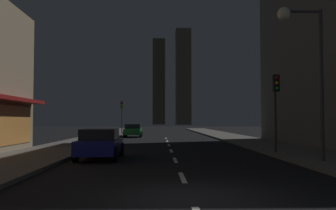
{
  "coord_description": "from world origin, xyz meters",
  "views": [
    {
      "loc": [
        -0.79,
        -8.85,
        1.87
      ],
      "look_at": [
        0.0,
        21.23,
        3.12
      ],
      "focal_mm": 39.36,
      "sensor_mm": 36.0,
      "label": 1
    }
  ],
  "objects_px": {
    "traffic_light_near_right": "(276,95)",
    "traffic_light_far_left": "(122,110)",
    "fire_hydrant_far_left": "(103,136)",
    "street_lamp_right": "(302,46)",
    "car_parked_near": "(100,144)",
    "car_parked_far": "(133,130)"
  },
  "relations": [
    {
      "from": "traffic_light_near_right",
      "to": "fire_hydrant_far_left",
      "type": "bearing_deg",
      "value": 128.04
    },
    {
      "from": "street_lamp_right",
      "to": "fire_hydrant_far_left",
      "type": "bearing_deg",
      "value": 121.32
    },
    {
      "from": "car_parked_near",
      "to": "street_lamp_right",
      "type": "height_order",
      "value": "street_lamp_right"
    },
    {
      "from": "fire_hydrant_far_left",
      "to": "traffic_light_far_left",
      "type": "bearing_deg",
      "value": 88.3
    },
    {
      "from": "car_parked_far",
      "to": "traffic_light_near_right",
      "type": "height_order",
      "value": "traffic_light_near_right"
    },
    {
      "from": "street_lamp_right",
      "to": "traffic_light_near_right",
      "type": "bearing_deg",
      "value": 88.26
    },
    {
      "from": "car_parked_far",
      "to": "traffic_light_near_right",
      "type": "relative_size",
      "value": 1.01
    },
    {
      "from": "car_parked_near",
      "to": "street_lamp_right",
      "type": "relative_size",
      "value": 0.64
    },
    {
      "from": "car_parked_far",
      "to": "traffic_light_far_left",
      "type": "xyz_separation_m",
      "value": [
        -1.9,
        6.6,
        2.45
      ]
    },
    {
      "from": "fire_hydrant_far_left",
      "to": "traffic_light_near_right",
      "type": "xyz_separation_m",
      "value": [
        11.4,
        -14.57,
        2.74
      ]
    },
    {
      "from": "car_parked_near",
      "to": "traffic_light_near_right",
      "type": "distance_m",
      "value": 9.55
    },
    {
      "from": "car_parked_near",
      "to": "car_parked_far",
      "type": "relative_size",
      "value": 1.0
    },
    {
      "from": "traffic_light_near_right",
      "to": "car_parked_far",
      "type": "bearing_deg",
      "value": 112.95
    },
    {
      "from": "car_parked_near",
      "to": "traffic_light_near_right",
      "type": "height_order",
      "value": "traffic_light_near_right"
    },
    {
      "from": "car_parked_far",
      "to": "fire_hydrant_far_left",
      "type": "height_order",
      "value": "car_parked_far"
    },
    {
      "from": "fire_hydrant_far_left",
      "to": "street_lamp_right",
      "type": "relative_size",
      "value": 0.1
    },
    {
      "from": "traffic_light_far_left",
      "to": "fire_hydrant_far_left",
      "type": "bearing_deg",
      "value": -91.7
    },
    {
      "from": "car_parked_far",
      "to": "street_lamp_right",
      "type": "height_order",
      "value": "street_lamp_right"
    },
    {
      "from": "car_parked_far",
      "to": "traffic_light_near_right",
      "type": "xyz_separation_m",
      "value": [
        9.1,
        -21.49,
        2.45
      ]
    },
    {
      "from": "car_parked_far",
      "to": "street_lamp_right",
      "type": "distance_m",
      "value": 27.33
    },
    {
      "from": "traffic_light_near_right",
      "to": "traffic_light_far_left",
      "type": "xyz_separation_m",
      "value": [
        -11.0,
        28.08,
        0.0
      ]
    },
    {
      "from": "car_parked_near",
      "to": "fire_hydrant_far_left",
      "type": "relative_size",
      "value": 6.48
    }
  ]
}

